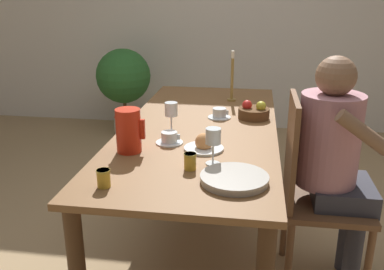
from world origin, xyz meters
TOP-DOWN VIEW (x-y plane):
  - ground_plane at (0.00, 0.00)m, footprint 20.00×20.00m
  - wall_back at (0.00, 2.37)m, footprint 10.00×0.06m
  - dining_table at (0.00, 0.00)m, footprint 0.86×1.98m
  - chair_person_side at (0.61, -0.27)m, footprint 0.42×0.42m
  - person_seated at (0.70, -0.24)m, footprint 0.39×0.41m
  - red_pitcher at (-0.28, -0.44)m, footprint 0.14×0.12m
  - wine_glass_water at (-0.13, -0.14)m, footprint 0.07×0.07m
  - wine_glass_juice at (0.13, -0.53)m, footprint 0.07×0.07m
  - teacup_near_person at (-0.12, -0.30)m, footprint 0.14×0.14m
  - teacup_across at (0.09, 0.18)m, footprint 0.14×0.14m
  - serving_tray at (0.23, -0.70)m, footprint 0.28×0.28m
  - bread_plate at (0.07, -0.36)m, footprint 0.19×0.19m
  - jam_jar_amber at (0.04, -0.60)m, footprint 0.06×0.06m
  - jam_jar_red at (-0.27, -0.82)m, footprint 0.06×0.06m
  - fruit_bowl at (0.30, 0.21)m, footprint 0.19×0.19m
  - candlestick_tall at (0.14, 0.60)m, footprint 0.06×0.06m
  - potted_plant at (-1.03, 1.85)m, footprint 0.55×0.55m

SIDE VIEW (x-z plane):
  - ground_plane at x=0.00m, z-range 0.00..0.00m
  - chair_person_side at x=0.61m, z-range 0.02..1.01m
  - potted_plant at x=-1.03m, z-range 0.15..1.06m
  - dining_table at x=0.00m, z-range 0.28..1.02m
  - person_seated at x=0.70m, z-range 0.11..1.30m
  - serving_tray at x=0.23m, z-range 0.74..0.77m
  - teacup_near_person at x=-0.12m, z-range 0.74..0.80m
  - teacup_across at x=0.09m, z-range 0.74..0.80m
  - bread_plate at x=0.07m, z-range 0.72..0.81m
  - fruit_bowl at x=0.30m, z-range 0.72..0.83m
  - jam_jar_amber at x=0.04m, z-range 0.74..0.82m
  - jam_jar_red at x=-0.27m, z-range 0.74..0.82m
  - red_pitcher at x=-0.28m, z-range 0.74..0.95m
  - wine_glass_juice at x=0.13m, z-range 0.78..0.94m
  - wine_glass_water at x=-0.13m, z-range 0.78..0.95m
  - candlestick_tall at x=0.14m, z-range 0.70..1.05m
  - wall_back at x=0.00m, z-range 0.00..2.60m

